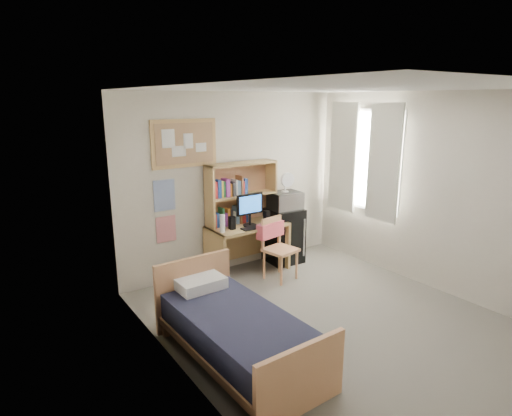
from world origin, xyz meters
TOP-DOWN VIEW (x-y plane):
  - floor at (0.00, 0.00)m, footprint 3.60×4.20m
  - ceiling at (0.00, 0.00)m, footprint 3.60×4.20m
  - wall_back at (0.00, 2.10)m, footprint 3.60×0.04m
  - wall_left at (-1.80, 0.00)m, footprint 0.04×4.20m
  - wall_right at (1.80, 0.00)m, footprint 0.04×4.20m
  - window_unit at (1.75, 1.20)m, footprint 0.10×1.40m
  - curtain_left at (1.72, 0.80)m, footprint 0.04×0.55m
  - curtain_right at (1.72, 1.60)m, footprint 0.04×0.55m
  - bulletin_board at (-0.78, 2.08)m, footprint 0.94×0.03m
  - poster_wave at (-1.10, 2.09)m, footprint 0.30×0.01m
  - poster_japan at (-1.10, 2.09)m, footprint 0.28×0.01m
  - desk at (0.03, 1.79)m, footprint 1.16×0.59m
  - desk_chair at (0.26, 1.30)m, footprint 0.52×0.52m
  - mini_fridge at (0.73, 1.83)m, footprint 0.54×0.54m
  - bed at (-1.28, -0.03)m, footprint 0.93×1.79m
  - hutch at (0.03, 1.94)m, footprint 1.09×0.29m
  - monitor at (0.03, 1.73)m, footprint 0.43×0.04m
  - keyboard at (0.03, 1.59)m, footprint 0.43×0.14m
  - speaker_left at (-0.27, 1.73)m, footprint 0.08×0.08m
  - speaker_right at (0.33, 1.73)m, footprint 0.07×0.07m
  - water_bottle at (-0.45, 1.69)m, footprint 0.07×0.07m
  - hoodie at (0.23, 1.50)m, footprint 0.46×0.22m
  - microwave at (0.73, 1.81)m, footprint 0.48×0.38m
  - desk_fan at (0.73, 1.81)m, footprint 0.23×0.23m
  - pillow at (-1.30, 0.72)m, footprint 0.51×0.37m

SIDE VIEW (x-z plane):
  - floor at x=0.00m, z-range -0.02..0.00m
  - bed at x=-1.28m, z-range 0.00..0.49m
  - desk at x=0.03m, z-range 0.00..0.72m
  - mini_fridge at x=0.73m, z-range 0.00..0.86m
  - desk_chair at x=0.26m, z-range 0.00..0.89m
  - pillow at x=-1.30m, z-range 0.49..0.61m
  - hoodie at x=0.23m, z-range 0.58..0.79m
  - keyboard at x=0.03m, z-range 0.72..0.75m
  - poster_japan at x=-1.10m, z-range 0.60..0.96m
  - speaker_right at x=0.33m, z-range 0.72..0.90m
  - speaker_left at x=-0.27m, z-range 0.72..0.91m
  - water_bottle at x=-0.45m, z-range 0.72..0.97m
  - monitor at x=0.03m, z-range 0.72..1.18m
  - microwave at x=0.73m, z-range 0.86..1.12m
  - hutch at x=0.03m, z-range 0.72..1.62m
  - poster_wave at x=-1.10m, z-range 1.04..1.46m
  - desk_fan at x=0.73m, z-range 1.12..1.39m
  - wall_back at x=0.00m, z-range 0.00..2.60m
  - wall_left at x=-1.80m, z-range 0.00..2.60m
  - wall_right at x=1.80m, z-range 0.00..2.60m
  - window_unit at x=1.75m, z-range 0.75..2.45m
  - curtain_left at x=1.72m, z-range 0.75..2.45m
  - curtain_right at x=1.72m, z-range 0.75..2.45m
  - bulletin_board at x=-0.78m, z-range 1.60..2.24m
  - ceiling at x=0.00m, z-range 2.59..2.61m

